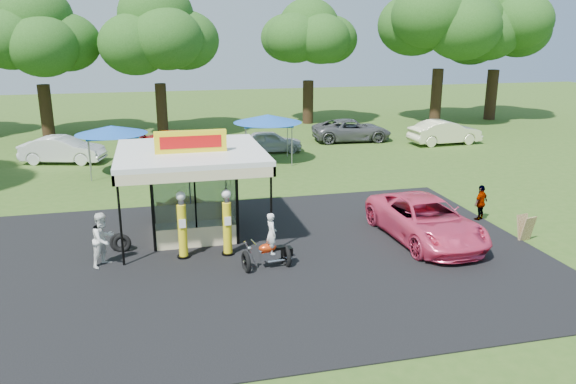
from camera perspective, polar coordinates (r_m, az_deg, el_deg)
The scene contains 24 objects.
ground at distance 17.95m, azimuth -1.77°, elevation -9.21°, with size 120.00×120.00×0.00m, color #33541A.
asphalt_apron at distance 19.73m, azimuth -2.97°, elevation -6.73°, with size 20.00×14.00×0.04m, color black.
gas_station_kiosk at distance 21.74m, azimuth -9.71°, elevation 0.15°, with size 5.40×5.40×4.18m.
gas_pump_left at distance 19.68m, azimuth -10.69°, elevation -3.49°, with size 0.45×0.45×2.43m.
gas_pump_right at distance 19.72m, azimuth -6.20°, elevation -3.27°, with size 0.45×0.45×2.42m.
motorcycle at distance 18.72m, azimuth -1.87°, elevation -5.52°, with size 1.73×0.98×2.00m.
spare_tires at distance 21.10m, azimuth -16.66°, elevation -4.96°, with size 0.82×0.55×0.68m.
a_frame_sign at distance 23.03m, azimuth 22.98°, elevation -3.38°, with size 0.58×0.59×0.98m.
kiosk_car at distance 24.22m, azimuth -9.95°, elevation -1.42°, with size 1.13×2.82×0.96m, color yellow.
pink_sedan at distance 21.77m, azimuth 13.79°, elevation -2.76°, with size 2.68×5.80×1.61m, color #EE406B.
spectator_west at distance 19.83m, azimuth -18.26°, elevation -4.60°, with size 0.91×0.71×1.87m, color white.
spectator_east_b at distance 24.68m, azimuth 19.00°, elevation -1.05°, with size 0.90×0.37×1.53m, color gray.
bg_car_a at distance 36.25m, azimuth -21.92°, elevation 4.01°, with size 1.69×4.85×1.60m, color white.
bg_car_b at distance 36.88m, azimuth -10.98°, elevation 4.98°, with size 2.07×5.09×1.48m, color #B7130E.
bg_car_c at distance 36.71m, azimuth -1.82°, elevation 5.16°, with size 1.66×4.13×1.41m, color #B5B6BA.
bg_car_d at distance 40.71m, azimuth 6.49°, elevation 6.26°, with size 2.60×5.63×1.56m, color #535355.
bg_car_e at distance 40.81m, azimuth 15.65°, elevation 5.87°, with size 1.76×5.05×1.67m, color #EDEFB6.
tent_west at distance 32.14m, azimuth -17.51°, elevation 6.01°, with size 3.86×3.86×2.70m.
tent_east at distance 33.71m, azimuth -2.08°, elevation 7.42°, with size 4.09×4.09×2.86m.
oak_far_b at distance 45.47m, azimuth -24.05°, elevation 13.65°, with size 8.91×8.91×10.63m.
oak_far_c at distance 43.58m, azimuth -13.12°, elevation 14.70°, with size 9.23×9.23×10.88m.
oak_far_d at distance 47.94m, azimuth 2.11°, elevation 14.55°, with size 8.40×8.40×10.00m.
oak_far_e at distance 49.33m, azimuth 15.33°, elevation 16.11°, with size 10.71×10.71×12.75m.
oak_far_f at distance 53.27m, azimuth 20.52°, elevation 15.05°, with size 9.82×9.82×11.83m.
Camera 1 is at (-3.28, -15.89, 7.67)m, focal length 35.00 mm.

